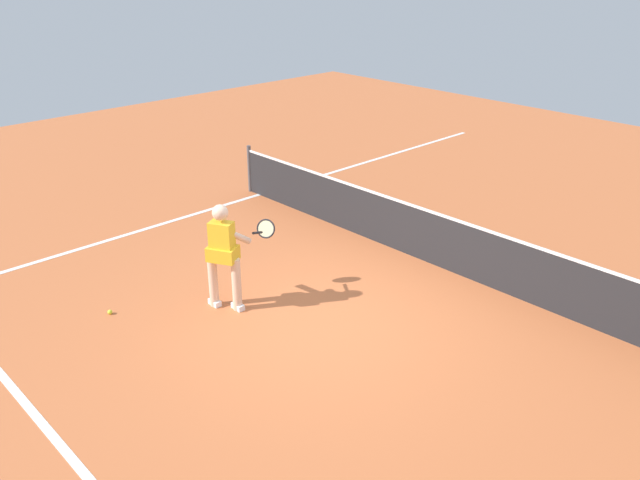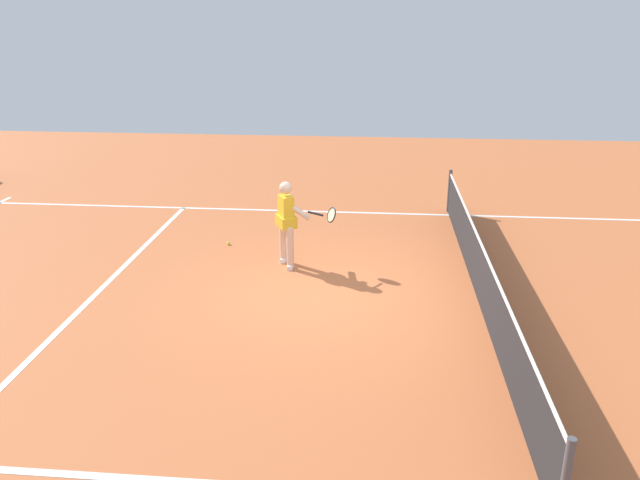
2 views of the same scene
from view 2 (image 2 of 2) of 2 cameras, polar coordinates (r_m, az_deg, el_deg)
The scene contains 6 objects.
ground_plane at distance 10.20m, azimuth 0.10°, elevation -4.89°, with size 27.74×27.74×0.00m, color #C66638.
service_line_marking at distance 11.10m, azimuth -18.97°, elevation -3.90°, with size 8.91×0.10×0.01m, color white.
sideline_left_marking at distance 14.35m, azimuth 1.68°, elevation 2.56°, with size 0.10×19.34×0.01m, color white.
court_net at distance 10.12m, azimuth 14.40°, elevation -2.95°, with size 9.59×0.08×0.97m.
tennis_player at distance 11.05m, azimuth -2.94°, elevation 1.78°, with size 0.68×1.13×1.55m.
tennis_ball_near at distance 12.43m, azimuth -8.32°, elevation -0.29°, with size 0.07×0.07×0.07m, color #D1E533.
Camera 2 is at (9.22, 0.82, 4.27)m, focal length 35.18 mm.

